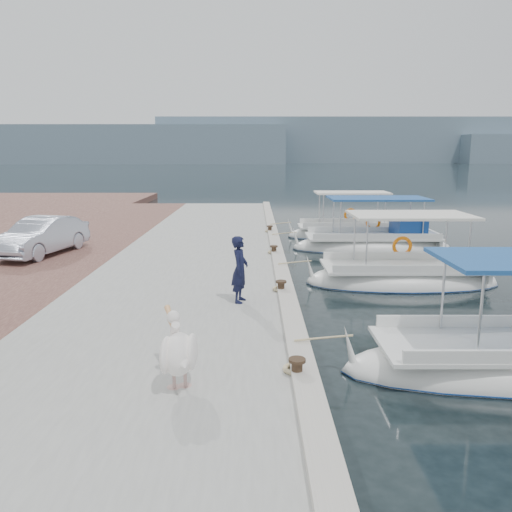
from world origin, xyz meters
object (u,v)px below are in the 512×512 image
at_px(fishing_caique_c, 402,280).
at_px(pelican, 178,352).
at_px(fishing_caique_e, 347,235).
at_px(fishing_caique_d, 374,245).
at_px(fisherman, 240,269).
at_px(parked_car, 42,236).

distance_m(fishing_caique_c, pelican, 10.06).
bearing_deg(fishing_caique_c, fishing_caique_e, 90.70).
xyz_separation_m(fishing_caique_c, fishing_caique_d, (0.48, 5.80, 0.07)).
distance_m(fishing_caique_d, fisherman, 10.95).
bearing_deg(fisherman, fishing_caique_c, -42.78).
xyz_separation_m(fishing_caique_e, fisherman, (-4.93, -12.49, 1.19)).
bearing_deg(fisherman, fishing_caique_e, -9.82).
bearing_deg(pelican, fishing_caique_c, 54.27).
distance_m(fishing_caique_e, parked_car, 13.91).
bearing_deg(fishing_caique_d, parked_car, -164.47).
bearing_deg(fishing_caique_e, parked_car, -151.39).
bearing_deg(fishing_caique_e, fishing_caique_c, -89.30).
bearing_deg(fishing_caique_c, fishing_caique_d, 85.30).
distance_m(fishing_caique_c, parked_car, 12.54).
bearing_deg(fishing_caique_c, fisherman, -144.49).
bearing_deg(fishing_caique_d, fishing_caique_e, 100.72).
relative_size(fishing_caique_c, parked_car, 1.51).
bearing_deg(parked_car, fishing_caique_d, 28.20).
height_order(fishing_caique_c, fishing_caique_e, same).
height_order(fishing_caique_d, fishing_caique_e, same).
bearing_deg(fishing_caique_d, fisherman, -120.41).
xyz_separation_m(pelican, fisherman, (0.81, 4.54, 0.23)).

